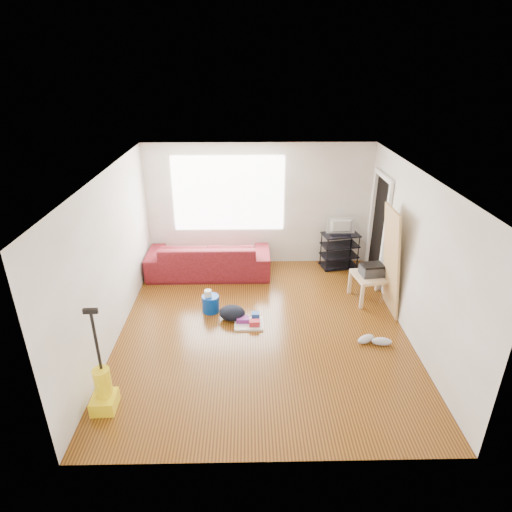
{
  "coord_description": "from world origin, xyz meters",
  "views": [
    {
      "loc": [
        -0.22,
        -5.73,
        3.93
      ],
      "look_at": [
        -0.09,
        0.6,
        1.01
      ],
      "focal_mm": 30.0,
      "sensor_mm": 36.0,
      "label": 1
    }
  ],
  "objects_px": {
    "sofa": "(210,274)",
    "cleaning_tray": "(249,322)",
    "backpack": "(232,319)",
    "bucket": "(211,311)",
    "vacuum": "(103,390)",
    "tv_stand": "(339,250)",
    "side_table": "(371,279)"
  },
  "relations": [
    {
      "from": "side_table",
      "to": "bucket",
      "type": "bearing_deg",
      "value": -172.82
    },
    {
      "from": "sofa",
      "to": "backpack",
      "type": "height_order",
      "value": "sofa"
    },
    {
      "from": "cleaning_tray",
      "to": "vacuum",
      "type": "relative_size",
      "value": 0.34
    },
    {
      "from": "tv_stand",
      "to": "bucket",
      "type": "distance_m",
      "value": 3.05
    },
    {
      "from": "vacuum",
      "to": "tv_stand",
      "type": "bearing_deg",
      "value": 45.21
    },
    {
      "from": "backpack",
      "to": "vacuum",
      "type": "bearing_deg",
      "value": -122.34
    },
    {
      "from": "sofa",
      "to": "tv_stand",
      "type": "height_order",
      "value": "tv_stand"
    },
    {
      "from": "vacuum",
      "to": "sofa",
      "type": "bearing_deg",
      "value": 72.95
    },
    {
      "from": "side_table",
      "to": "vacuum",
      "type": "height_order",
      "value": "vacuum"
    },
    {
      "from": "tv_stand",
      "to": "side_table",
      "type": "distance_m",
      "value": 1.36
    },
    {
      "from": "tv_stand",
      "to": "backpack",
      "type": "distance_m",
      "value": 2.91
    },
    {
      "from": "tv_stand",
      "to": "side_table",
      "type": "height_order",
      "value": "tv_stand"
    },
    {
      "from": "tv_stand",
      "to": "cleaning_tray",
      "type": "relative_size",
      "value": 1.69
    },
    {
      "from": "bucket",
      "to": "vacuum",
      "type": "bearing_deg",
      "value": -117.35
    },
    {
      "from": "bucket",
      "to": "vacuum",
      "type": "relative_size",
      "value": 0.21
    },
    {
      "from": "side_table",
      "to": "vacuum",
      "type": "relative_size",
      "value": 0.49
    },
    {
      "from": "sofa",
      "to": "side_table",
      "type": "bearing_deg",
      "value": 160.34
    },
    {
      "from": "tv_stand",
      "to": "backpack",
      "type": "xyz_separation_m",
      "value": [
        -2.14,
        -1.93,
        -0.37
      ]
    },
    {
      "from": "backpack",
      "to": "cleaning_tray",
      "type": "bearing_deg",
      "value": -24.65
    },
    {
      "from": "cleaning_tray",
      "to": "vacuum",
      "type": "xyz_separation_m",
      "value": [
        -1.79,
        -1.77,
        0.21
      ]
    },
    {
      "from": "sofa",
      "to": "bucket",
      "type": "relative_size",
      "value": 8.24
    },
    {
      "from": "bucket",
      "to": "vacuum",
      "type": "height_order",
      "value": "vacuum"
    },
    {
      "from": "sofa",
      "to": "cleaning_tray",
      "type": "bearing_deg",
      "value": 113.37
    },
    {
      "from": "bucket",
      "to": "backpack",
      "type": "relative_size",
      "value": 0.68
    },
    {
      "from": "sofa",
      "to": "bucket",
      "type": "bearing_deg",
      "value": 95.36
    },
    {
      "from": "cleaning_tray",
      "to": "bucket",
      "type": "bearing_deg",
      "value": 147.33
    },
    {
      "from": "side_table",
      "to": "bucket",
      "type": "xyz_separation_m",
      "value": [
        -2.81,
        -0.35,
        -0.41
      ]
    },
    {
      "from": "vacuum",
      "to": "cleaning_tray",
      "type": "bearing_deg",
      "value": 43.19
    },
    {
      "from": "tv_stand",
      "to": "vacuum",
      "type": "height_order",
      "value": "vacuum"
    },
    {
      "from": "side_table",
      "to": "cleaning_tray",
      "type": "distance_m",
      "value": 2.32
    },
    {
      "from": "side_table",
      "to": "backpack",
      "type": "xyz_separation_m",
      "value": [
        -2.44,
        -0.61,
        -0.41
      ]
    },
    {
      "from": "sofa",
      "to": "tv_stand",
      "type": "distance_m",
      "value": 2.69
    }
  ]
}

